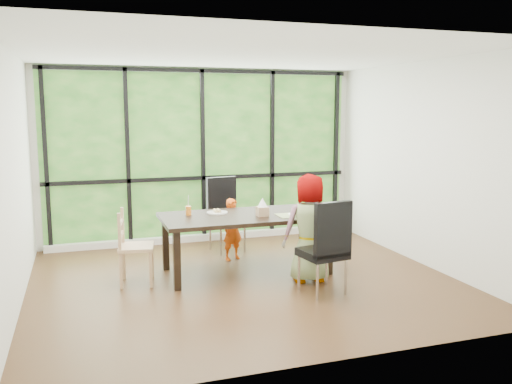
{
  "coord_description": "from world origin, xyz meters",
  "views": [
    {
      "loc": [
        -1.83,
        -6.02,
        2.08
      ],
      "look_at": [
        0.23,
        0.24,
        1.05
      ],
      "focal_mm": 37.65,
      "sensor_mm": 36.0,
      "label": 1
    }
  ],
  "objects_px": {
    "chair_end_beech": "(136,247)",
    "child_toddler": "(233,229)",
    "child_older": "(310,228)",
    "chair_interior_leather": "(323,246)",
    "plate_far": "(217,213)",
    "orange_cup": "(188,211)",
    "chair_window_leather": "(227,215)",
    "dining_table": "(246,243)",
    "green_cup": "(317,210)",
    "tissue_box": "(262,211)",
    "plate_near": "(296,214)"
  },
  "relations": [
    {
      "from": "chair_end_beech",
      "to": "child_toddler",
      "type": "height_order",
      "value": "chair_end_beech"
    },
    {
      "from": "child_older",
      "to": "chair_end_beech",
      "type": "bearing_deg",
      "value": -8.9
    },
    {
      "from": "child_toddler",
      "to": "chair_interior_leather",
      "type": "bearing_deg",
      "value": -89.58
    },
    {
      "from": "plate_far",
      "to": "child_toddler",
      "type": "bearing_deg",
      "value": 52.46
    },
    {
      "from": "orange_cup",
      "to": "chair_window_leather",
      "type": "bearing_deg",
      "value": 49.01
    },
    {
      "from": "chair_end_beech",
      "to": "chair_interior_leather",
      "type": "bearing_deg",
      "value": -106.55
    },
    {
      "from": "dining_table",
      "to": "plate_far",
      "type": "relative_size",
      "value": 7.87
    },
    {
      "from": "dining_table",
      "to": "orange_cup",
      "type": "relative_size",
      "value": 18.98
    },
    {
      "from": "plate_far",
      "to": "green_cup",
      "type": "bearing_deg",
      "value": -23.8
    },
    {
      "from": "dining_table",
      "to": "child_toddler",
      "type": "bearing_deg",
      "value": 90.0
    },
    {
      "from": "child_older",
      "to": "plate_far",
      "type": "bearing_deg",
      "value": -33.08
    },
    {
      "from": "chair_window_leather",
      "to": "orange_cup",
      "type": "height_order",
      "value": "chair_window_leather"
    },
    {
      "from": "chair_end_beech",
      "to": "child_toddler",
      "type": "xyz_separation_m",
      "value": [
        1.38,
        0.66,
        -0.02
      ]
    },
    {
      "from": "green_cup",
      "to": "tissue_box",
      "type": "distance_m",
      "value": 0.69
    },
    {
      "from": "dining_table",
      "to": "plate_near",
      "type": "height_order",
      "value": "plate_near"
    },
    {
      "from": "child_toddler",
      "to": "tissue_box",
      "type": "height_order",
      "value": "tissue_box"
    },
    {
      "from": "chair_window_leather",
      "to": "orange_cup",
      "type": "relative_size",
      "value": 9.64
    },
    {
      "from": "child_toddler",
      "to": "plate_near",
      "type": "xyz_separation_m",
      "value": [
        0.6,
        -0.84,
        0.33
      ]
    },
    {
      "from": "chair_interior_leather",
      "to": "green_cup",
      "type": "xyz_separation_m",
      "value": [
        0.25,
        0.71,
        0.27
      ]
    },
    {
      "from": "chair_interior_leather",
      "to": "green_cup",
      "type": "relative_size",
      "value": 8.65
    },
    {
      "from": "plate_far",
      "to": "tissue_box",
      "type": "height_order",
      "value": "tissue_box"
    },
    {
      "from": "child_toddler",
      "to": "plate_far",
      "type": "bearing_deg",
      "value": -146.85
    },
    {
      "from": "dining_table",
      "to": "tissue_box",
      "type": "xyz_separation_m",
      "value": [
        0.17,
        -0.15,
        0.43
      ]
    },
    {
      "from": "orange_cup",
      "to": "chair_end_beech",
      "type": "bearing_deg",
      "value": -160.45
    },
    {
      "from": "orange_cup",
      "to": "chair_interior_leather",
      "type": "bearing_deg",
      "value": -43.7
    },
    {
      "from": "chair_end_beech",
      "to": "plate_far",
      "type": "xyz_separation_m",
      "value": [
        1.05,
        0.24,
        0.31
      ]
    },
    {
      "from": "chair_window_leather",
      "to": "plate_near",
      "type": "xyz_separation_m",
      "value": [
        0.56,
        -1.27,
        0.22
      ]
    },
    {
      "from": "tissue_box",
      "to": "chair_window_leather",
      "type": "bearing_deg",
      "value": 96.34
    },
    {
      "from": "child_toddler",
      "to": "plate_near",
      "type": "bearing_deg",
      "value": -73.93
    },
    {
      "from": "chair_interior_leather",
      "to": "child_toddler",
      "type": "relative_size",
      "value": 1.26
    },
    {
      "from": "chair_end_beech",
      "to": "green_cup",
      "type": "height_order",
      "value": "chair_end_beech"
    },
    {
      "from": "child_toddler",
      "to": "child_older",
      "type": "relative_size",
      "value": 0.65
    },
    {
      "from": "chair_end_beech",
      "to": "child_older",
      "type": "distance_m",
      "value": 2.09
    },
    {
      "from": "dining_table",
      "to": "chair_window_leather",
      "type": "height_order",
      "value": "chair_window_leather"
    },
    {
      "from": "orange_cup",
      "to": "tissue_box",
      "type": "xyz_separation_m",
      "value": [
        0.86,
        -0.36,
        0.0
      ]
    },
    {
      "from": "dining_table",
      "to": "chair_interior_leather",
      "type": "height_order",
      "value": "chair_interior_leather"
    },
    {
      "from": "chair_interior_leather",
      "to": "child_older",
      "type": "height_order",
      "value": "child_older"
    },
    {
      "from": "chair_window_leather",
      "to": "tissue_box",
      "type": "distance_m",
      "value": 1.24
    },
    {
      "from": "chair_end_beech",
      "to": "child_toddler",
      "type": "relative_size",
      "value": 1.05
    },
    {
      "from": "chair_end_beech",
      "to": "plate_near",
      "type": "height_order",
      "value": "chair_end_beech"
    },
    {
      "from": "chair_interior_leather",
      "to": "child_toddler",
      "type": "height_order",
      "value": "chair_interior_leather"
    },
    {
      "from": "dining_table",
      "to": "plate_far",
      "type": "distance_m",
      "value": 0.54
    },
    {
      "from": "chair_window_leather",
      "to": "plate_far",
      "type": "relative_size",
      "value": 4.0
    },
    {
      "from": "child_older",
      "to": "plate_near",
      "type": "xyz_separation_m",
      "value": [
        -0.03,
        0.37,
        0.1
      ]
    },
    {
      "from": "dining_table",
      "to": "green_cup",
      "type": "relative_size",
      "value": 17.02
    },
    {
      "from": "dining_table",
      "to": "child_older",
      "type": "distance_m",
      "value": 0.9
    },
    {
      "from": "child_toddler",
      "to": "child_older",
      "type": "xyz_separation_m",
      "value": [
        0.63,
        -1.21,
        0.23
      ]
    },
    {
      "from": "plate_far",
      "to": "orange_cup",
      "type": "xyz_separation_m",
      "value": [
        -0.37,
        0.01,
        0.05
      ]
    },
    {
      "from": "chair_end_beech",
      "to": "orange_cup",
      "type": "xyz_separation_m",
      "value": [
        0.68,
        0.24,
        0.36
      ]
    },
    {
      "from": "dining_table",
      "to": "chair_end_beech",
      "type": "relative_size",
      "value": 2.36
    }
  ]
}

